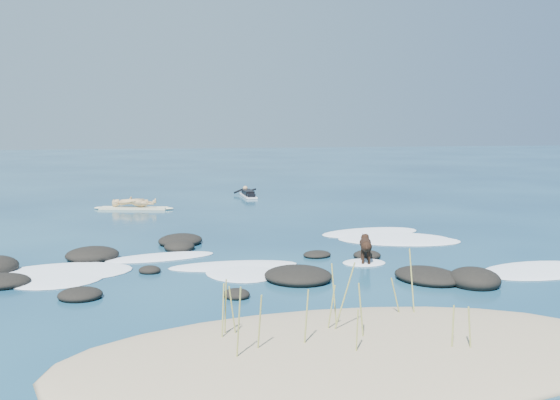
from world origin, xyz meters
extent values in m
plane|color=#0A2642|center=(0.00, 0.00, 0.00)|extent=(160.00, 160.00, 0.00)
ellipsoid|color=#9E8966|center=(0.00, -8.20, 0.00)|extent=(9.00, 4.40, 0.60)
cylinder|color=#999C4B|center=(-1.79, -7.50, 0.63)|extent=(0.05, 0.15, 1.01)
cylinder|color=#999C4B|center=(-1.69, -7.55, 0.58)|extent=(0.15, 0.15, 0.90)
cylinder|color=#999C4B|center=(1.53, -7.01, 0.73)|extent=(0.07, 0.21, 1.20)
cylinder|color=#999C4B|center=(0.01, -7.79, 0.74)|extent=(0.37, 0.07, 1.21)
cylinder|color=#999C4B|center=(-0.12, -8.74, 0.50)|extent=(0.05, 0.04, 0.76)
cylinder|color=#999C4B|center=(-1.43, -8.34, 0.61)|extent=(0.07, 0.17, 0.97)
cylinder|color=#999C4B|center=(1.22, -7.04, 0.50)|extent=(0.22, 0.04, 0.73)
cylinder|color=#999C4B|center=(-1.85, -7.62, 0.59)|extent=(0.09, 0.15, 0.94)
cylinder|color=#999C4B|center=(1.54, -8.91, 0.49)|extent=(0.05, 0.10, 0.73)
cylinder|color=#999C4B|center=(-0.18, -7.73, 0.56)|extent=(0.13, 0.10, 0.87)
cylinder|color=#999C4B|center=(-0.73, -8.27, 0.60)|extent=(0.10, 0.05, 0.96)
cylinder|color=#999C4B|center=(-0.07, -7.59, 0.70)|extent=(0.12, 0.07, 1.17)
cylinder|color=#999C4B|center=(1.31, -8.84, 0.50)|extent=(0.08, 0.10, 0.75)
cylinder|color=#999C4B|center=(-1.77, -8.56, 0.70)|extent=(0.08, 0.15, 1.16)
cylinder|color=#999C4B|center=(0.15, -8.20, 0.62)|extent=(0.12, 0.07, 0.99)
ellipsoid|color=black|center=(1.57, -1.19, 0.05)|extent=(1.00, 0.95, 0.20)
ellipsoid|color=black|center=(-4.20, -0.15, 0.11)|extent=(1.48, 1.26, 0.43)
ellipsoid|color=black|center=(-1.91, 0.53, 0.09)|extent=(1.00, 0.98, 0.36)
ellipsoid|color=black|center=(-2.79, -2.04, 0.06)|extent=(0.68, 0.65, 0.22)
ellipsoid|color=black|center=(2.79, -1.66, 0.07)|extent=(0.87, 0.80, 0.27)
ellipsoid|color=black|center=(0.43, -3.52, 0.10)|extent=(2.05, 2.09, 0.39)
ellipsoid|color=black|center=(-1.15, -4.61, 0.06)|extent=(0.69, 0.72, 0.23)
ellipsoid|color=black|center=(-1.81, 1.50, 0.09)|extent=(1.74, 1.87, 0.36)
ellipsoid|color=black|center=(-5.96, -2.53, 0.08)|extent=(1.30, 1.09, 0.33)
ellipsoid|color=black|center=(4.04, -4.82, 0.12)|extent=(1.39, 1.51, 0.49)
ellipsoid|color=black|center=(-4.21, -3.94, 0.07)|extent=(0.99, 0.96, 0.28)
ellipsoid|color=black|center=(3.24, -4.21, 0.09)|extent=(1.76, 1.98, 0.36)
ellipsoid|color=white|center=(-4.90, -2.16, 0.01)|extent=(2.27, 2.12, 0.12)
ellipsoid|color=white|center=(-4.83, -1.60, 0.01)|extent=(3.44, 2.32, 0.12)
ellipsoid|color=white|center=(4.31, 1.94, 0.01)|extent=(3.66, 2.26, 0.12)
ellipsoid|color=white|center=(6.28, -3.98, 0.01)|extent=(3.55, 2.31, 0.12)
ellipsoid|color=white|center=(4.64, 0.47, 0.01)|extent=(4.12, 3.08, 0.12)
ellipsoid|color=white|center=(-0.76, -1.84, 0.01)|extent=(3.24, 1.25, 0.12)
ellipsoid|color=white|center=(-0.71, -2.60, 0.01)|extent=(1.97, 2.26, 0.12)
ellipsoid|color=white|center=(-2.46, -0.39, 0.01)|extent=(3.02, 1.54, 0.12)
ellipsoid|color=white|center=(4.65, 0.88, 0.01)|extent=(3.91, 3.11, 0.12)
ellipsoid|color=white|center=(2.48, -2.25, 0.01)|extent=(1.10, 0.90, 0.12)
cube|color=beige|center=(-3.12, 9.56, 0.05)|extent=(2.83, 1.35, 0.09)
ellipsoid|color=beige|center=(-1.79, 9.16, 0.05)|extent=(0.62, 0.46, 0.10)
ellipsoid|color=beige|center=(-4.45, 9.96, 0.05)|extent=(0.62, 0.46, 0.10)
imported|color=tan|center=(-3.12, 9.56, 1.00)|extent=(0.60, 0.75, 1.81)
cube|color=silver|center=(2.32, 13.02, 0.05)|extent=(0.57, 2.33, 0.08)
ellipsoid|color=silver|center=(2.34, 14.18, 0.05)|extent=(0.29, 0.51, 0.09)
cube|color=black|center=(2.32, 13.02, 0.21)|extent=(0.45, 1.43, 0.23)
sphere|color=tan|center=(2.34, 13.84, 0.34)|extent=(0.25, 0.25, 0.24)
cylinder|color=black|center=(2.05, 14.00, 0.20)|extent=(0.58, 0.31, 0.26)
cylinder|color=black|center=(2.64, 13.99, 0.20)|extent=(0.57, 0.32, 0.26)
cube|color=black|center=(2.31, 12.23, 0.17)|extent=(0.37, 0.59, 0.15)
cylinder|color=black|center=(2.48, -2.35, 0.49)|extent=(0.44, 0.63, 0.28)
sphere|color=black|center=(2.56, -2.10, 0.49)|extent=(0.37, 0.37, 0.29)
sphere|color=black|center=(2.40, -2.60, 0.49)|extent=(0.33, 0.33, 0.26)
sphere|color=black|center=(2.62, -1.95, 0.59)|extent=(0.26, 0.26, 0.21)
cone|color=black|center=(2.66, -1.83, 0.57)|extent=(0.14, 0.16, 0.11)
cone|color=black|center=(2.56, -1.94, 0.67)|extent=(0.11, 0.10, 0.10)
cone|color=black|center=(2.67, -1.97, 0.67)|extent=(0.11, 0.10, 0.10)
cylinder|color=black|center=(2.47, -2.14, 0.19)|extent=(0.09, 0.09, 0.38)
cylinder|color=black|center=(2.62, -2.19, 0.19)|extent=(0.09, 0.09, 0.38)
cylinder|color=black|center=(2.35, -2.52, 0.19)|extent=(0.09, 0.09, 0.38)
cylinder|color=black|center=(2.49, -2.56, 0.19)|extent=(0.09, 0.09, 0.38)
cylinder|color=black|center=(2.36, -2.72, 0.54)|extent=(0.13, 0.27, 0.16)
camera|label=1|loc=(-3.12, -16.71, 3.43)|focal=40.00mm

